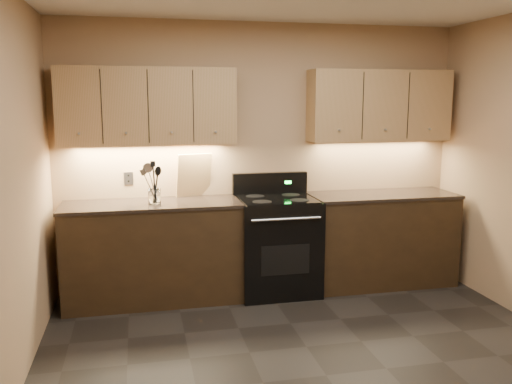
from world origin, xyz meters
TOP-DOWN VIEW (x-y plane):
  - floor at (0.00, 0.00)m, footprint 4.00×4.00m
  - wall_back at (0.00, 2.00)m, footprint 4.00×0.04m
  - counter_left at (-1.10, 1.70)m, footprint 1.62×0.62m
  - counter_right at (1.18, 1.70)m, footprint 1.46×0.62m
  - stove at (0.08, 1.68)m, footprint 0.76×0.68m
  - upper_cab_left at (-1.10, 1.85)m, footprint 1.60×0.30m
  - upper_cab_right at (1.18, 1.85)m, footprint 1.44×0.30m
  - outlet_plate at (-1.30, 1.99)m, footprint 0.08×0.01m
  - utensil_crock at (-1.07, 1.65)m, footprint 0.13×0.13m
  - cutting_board at (-0.68, 1.94)m, footprint 0.36×0.19m
  - black_spoon at (-1.08, 1.67)m, footprint 0.11×0.09m
  - black_turner at (-1.06, 1.63)m, footprint 0.11×0.16m
  - steel_spatula at (-1.05, 1.67)m, footprint 0.21×0.10m
  - steel_skimmer at (-1.04, 1.62)m, footprint 0.18×0.16m

SIDE VIEW (x-z plane):
  - floor at x=0.00m, z-range 0.00..0.00m
  - counter_left at x=-1.10m, z-range 0.00..0.93m
  - counter_right at x=1.18m, z-range 0.00..0.93m
  - stove at x=0.08m, z-range -0.09..1.05m
  - utensil_crock at x=-1.07m, z-range 0.92..1.06m
  - black_spoon at x=-1.08m, z-range 0.94..1.27m
  - steel_spatula at x=-1.05m, z-range 0.94..1.28m
  - steel_skimmer at x=-1.04m, z-range 0.94..1.30m
  - outlet_plate at x=-1.30m, z-range 1.06..1.18m
  - black_turner at x=-1.06m, z-range 0.94..1.33m
  - cutting_board at x=-0.68m, z-range 0.93..1.35m
  - wall_back at x=0.00m, z-range 0.00..2.60m
  - upper_cab_left at x=-1.10m, z-range 1.45..2.15m
  - upper_cab_right at x=1.18m, z-range 1.45..2.15m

